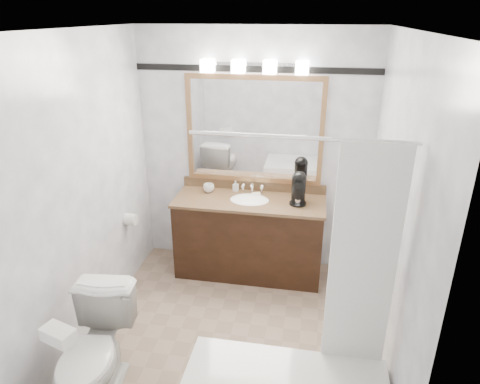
% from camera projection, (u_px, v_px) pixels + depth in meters
% --- Properties ---
extents(room, '(2.42, 2.62, 2.52)m').
position_uv_depth(room, '(229.00, 205.00, 3.25)').
color(room, gray).
rests_on(room, ground).
extents(vanity, '(1.53, 0.58, 0.97)m').
position_uv_depth(vanity, '(249.00, 235.00, 4.49)').
color(vanity, black).
rests_on(vanity, ground).
extents(mirror, '(1.40, 0.04, 1.10)m').
position_uv_depth(mirror, '(254.00, 130.00, 4.32)').
color(mirror, '#9C7046').
rests_on(mirror, room).
extents(vanity_light_bar, '(1.02, 0.14, 0.12)m').
position_uv_depth(vanity_light_bar, '(254.00, 66.00, 4.02)').
color(vanity_light_bar, silver).
rests_on(vanity_light_bar, room).
extents(accent_stripe, '(2.40, 0.01, 0.06)m').
position_uv_depth(accent_stripe, '(255.00, 69.00, 4.10)').
color(accent_stripe, black).
rests_on(accent_stripe, room).
extents(tp_roll, '(0.11, 0.12, 0.12)m').
position_uv_depth(tp_roll, '(131.00, 219.00, 4.26)').
color(tp_roll, white).
rests_on(tp_roll, room).
extents(toilet, '(0.53, 0.83, 0.80)m').
position_uv_depth(toilet, '(94.00, 354.00, 2.98)').
color(toilet, white).
rests_on(toilet, ground).
extents(tissue_box, '(0.23, 0.17, 0.08)m').
position_uv_depth(tissue_box, '(58.00, 335.00, 2.53)').
color(tissue_box, white).
rests_on(tissue_box, toilet).
extents(coffee_maker, '(0.17, 0.21, 0.32)m').
position_uv_depth(coffee_maker, '(299.00, 187.00, 4.20)').
color(coffee_maker, black).
rests_on(coffee_maker, vanity).
extents(cup_left, '(0.14, 0.14, 0.09)m').
position_uv_depth(cup_left, '(209.00, 188.00, 4.50)').
color(cup_left, white).
rests_on(cup_left, vanity).
extents(soap_bottle_a, '(0.06, 0.06, 0.11)m').
position_uv_depth(soap_bottle_a, '(236.00, 186.00, 4.52)').
color(soap_bottle_a, white).
rests_on(soap_bottle_a, vanity).
extents(soap_bar, '(0.10, 0.08, 0.03)m').
position_uv_depth(soap_bar, '(256.00, 194.00, 4.42)').
color(soap_bar, beige).
rests_on(soap_bar, vanity).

